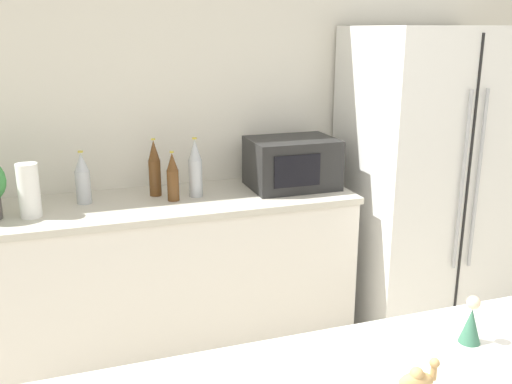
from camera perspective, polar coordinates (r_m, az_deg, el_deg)
name	(u,v)px	position (r m, az deg, el deg)	size (l,w,h in m)	color
wall_back	(198,117)	(3.35, -5.78, 7.51)	(8.00, 0.06, 2.55)	silver
back_counter	(168,277)	(3.22, -8.82, -8.38)	(2.04, 0.63, 0.89)	silver
refrigerator	(426,180)	(3.57, 16.60, 1.16)	(0.89, 0.77, 1.78)	white
paper_towel_roll	(29,190)	(2.92, -21.76, 0.14)	(0.10, 0.10, 0.26)	white
microwave	(292,163)	(3.24, 3.61, 2.91)	(0.48, 0.37, 0.28)	black
back_bottle_0	(83,178)	(3.06, -16.95, 1.30)	(0.08, 0.08, 0.28)	#B2B7BC
back_bottle_1	(155,169)	(3.11, -10.11, 2.33)	(0.07, 0.07, 0.31)	brown
back_bottle_2	(173,177)	(3.01, -8.33, 1.47)	(0.06, 0.06, 0.26)	brown
back_bottle_3	(195,168)	(3.06, -6.09, 2.36)	(0.07, 0.07, 0.32)	#B2B7BC
camel_figurine	(418,380)	(1.29, 15.88, -17.65)	(0.09, 0.05, 0.11)	tan
wise_man_figurine_blue	(471,323)	(1.56, 20.71, -12.12)	(0.05, 0.05, 0.13)	#33664C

